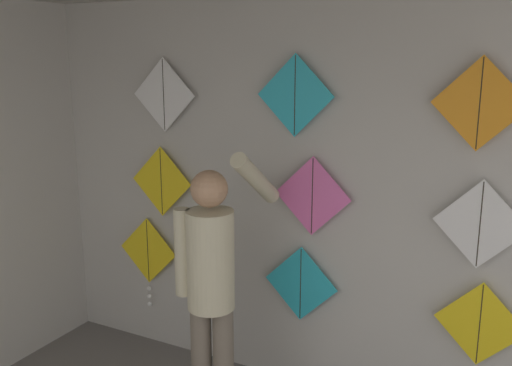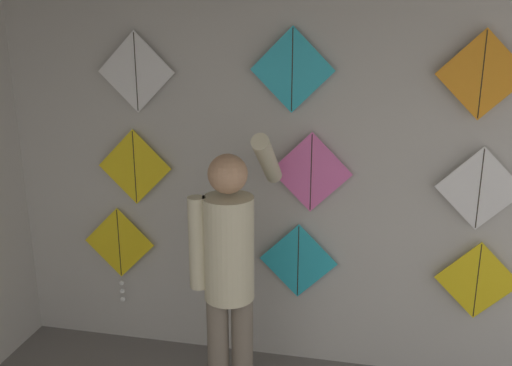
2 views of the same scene
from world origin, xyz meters
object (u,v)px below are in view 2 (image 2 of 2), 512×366
at_px(kite_2, 477,281).
at_px(kite_5, 480,189).
at_px(kite_6, 136,72).
at_px(shopkeeper, 230,267).
at_px(kite_3, 135,167).
at_px(kite_8, 482,75).
at_px(kite_0, 120,248).
at_px(kite_1, 298,261).
at_px(kite_7, 292,70).
at_px(kite_4, 311,172).

bearing_deg(kite_2, kite_5, 180.00).
xyz_separation_m(kite_5, kite_6, (-2.29, 0.00, 0.69)).
bearing_deg(shopkeeper, kite_6, 127.31).
relative_size(kite_5, kite_6, 1.00).
height_order(kite_3, kite_8, kite_8).
distance_m(kite_5, kite_8, 0.72).
distance_m(kite_0, kite_6, 1.33).
xyz_separation_m(kite_2, kite_5, (-0.05, 0.00, 0.64)).
bearing_deg(kite_1, kite_0, -179.96).
bearing_deg(kite_5, kite_7, 180.00).
bearing_deg(kite_7, kite_8, 0.00).
xyz_separation_m(kite_0, kite_8, (2.44, 0.00, 1.34)).
distance_m(kite_0, kite_8, 2.79).
xyz_separation_m(kite_0, kite_6, (0.22, 0.00, 1.31)).
height_order(kite_4, kite_5, kite_4).
relative_size(kite_4, kite_7, 1.00).
distance_m(kite_7, kite_8, 1.16).
xyz_separation_m(kite_2, kite_6, (-2.34, 0.00, 1.32)).
distance_m(kite_2, kite_3, 2.48).
height_order(kite_0, kite_6, kite_6).
bearing_deg(kite_4, shopkeeper, -121.00).
height_order(kite_0, kite_2, kite_0).
height_order(kite_3, kite_7, kite_7).
height_order(kite_1, kite_6, kite_6).
relative_size(shopkeeper, kite_7, 3.34).
xyz_separation_m(kite_3, kite_5, (2.34, 0.00, -0.01)).
bearing_deg(kite_3, shopkeeper, -37.46).
relative_size(kite_7, kite_8, 1.00).
relative_size(kite_3, kite_5, 1.00).
bearing_deg(kite_8, kite_1, 180.00).
distance_m(kite_6, kite_7, 1.07).
bearing_deg(kite_8, kite_5, 0.00).
distance_m(kite_1, kite_2, 1.20).
relative_size(kite_6, kite_8, 1.00).
bearing_deg(kite_7, kite_4, 0.00).
height_order(kite_0, kite_8, kite_8).
distance_m(shopkeeper, kite_5, 1.66).
height_order(kite_0, kite_7, kite_7).
height_order(shopkeeper, kite_8, kite_8).
bearing_deg(kite_6, kite_7, 0.00).
bearing_deg(kite_4, kite_7, 180.00).
bearing_deg(kite_7, shopkeeper, -111.01).
relative_size(kite_0, kite_2, 1.38).
height_order(kite_5, kite_7, kite_7).
xyz_separation_m(shopkeeper, kite_0, (-1.03, 0.66, -0.25)).
xyz_separation_m(kite_0, kite_7, (1.29, 0.00, 1.34)).
bearing_deg(kite_4, kite_3, 180.00).
distance_m(kite_1, kite_4, 0.66).
distance_m(kite_1, kite_5, 1.30).
height_order(kite_6, kite_8, kite_8).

